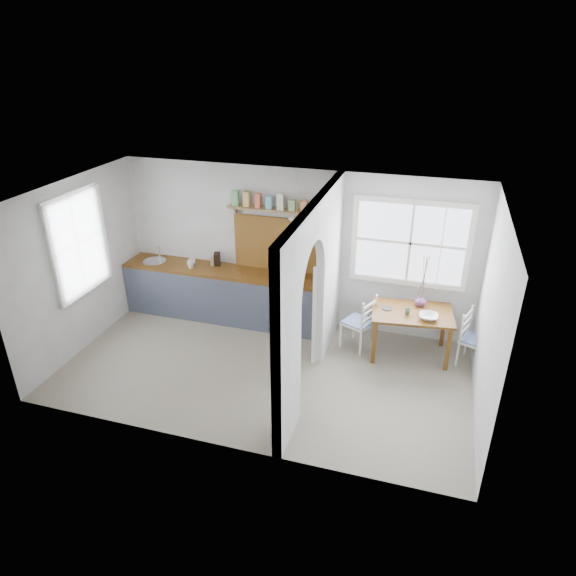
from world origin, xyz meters
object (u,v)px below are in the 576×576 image
(chair_left, at_px, (358,321))
(kettle, at_px, (290,272))
(chair_right, at_px, (476,340))
(vase, at_px, (420,301))
(dining_table, at_px, (410,333))

(chair_left, bearing_deg, kettle, -80.35)
(kettle, bearing_deg, chair_left, -9.03)
(chair_right, height_order, kettle, kettle)
(chair_left, bearing_deg, chair_right, 113.71)
(chair_left, relative_size, chair_right, 1.04)
(kettle, relative_size, vase, 1.24)
(kettle, bearing_deg, chair_right, -0.78)
(dining_table, bearing_deg, vase, 61.29)
(chair_left, xyz_separation_m, chair_right, (1.73, -0.01, -0.02))
(dining_table, distance_m, chair_right, 0.94)
(dining_table, distance_m, kettle, 2.09)
(chair_right, relative_size, kettle, 4.15)
(dining_table, distance_m, vase, 0.51)
(chair_left, distance_m, chair_right, 1.73)
(kettle, distance_m, vase, 2.07)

